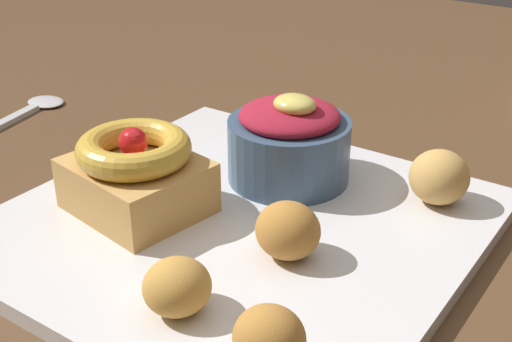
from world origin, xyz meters
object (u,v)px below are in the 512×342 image
(berry_ramekin, at_px, (289,142))
(fritter_front, at_px, (439,177))
(fritter_middle, at_px, (288,230))
(front_plate, at_px, (239,226))
(fritter_extra, at_px, (269,338))
(cake_slice, at_px, (136,173))
(fritter_back, at_px, (177,287))
(spoon, at_px, (28,111))

(berry_ramekin, xyz_separation_m, fritter_front, (0.11, 0.03, -0.01))
(berry_ramekin, xyz_separation_m, fritter_middle, (0.06, -0.09, -0.01))
(front_plate, bearing_deg, fritter_front, 44.27)
(fritter_middle, distance_m, fritter_extra, 0.10)
(cake_slice, xyz_separation_m, fritter_back, (0.10, -0.07, -0.01))
(fritter_front, bearing_deg, fritter_extra, -91.71)
(berry_ramekin, distance_m, fritter_middle, 0.11)
(berry_ramekin, xyz_separation_m, fritter_back, (0.04, -0.17, -0.01))
(front_plate, bearing_deg, spoon, 168.44)
(fritter_back, height_order, fritter_extra, fritter_extra)
(fritter_middle, bearing_deg, berry_ramekin, 121.99)
(berry_ramekin, height_order, fritter_back, berry_ramekin)
(berry_ramekin, relative_size, fritter_extra, 2.48)
(fritter_middle, height_order, spoon, fritter_middle)
(cake_slice, xyz_separation_m, fritter_front, (0.17, 0.13, -0.01))
(cake_slice, distance_m, fritter_middle, 0.12)
(fritter_front, height_order, spoon, fritter_front)
(fritter_middle, bearing_deg, cake_slice, -175.21)
(front_plate, relative_size, spoon, 2.40)
(fritter_back, relative_size, spoon, 0.31)
(berry_ramekin, distance_m, fritter_front, 0.11)
(fritter_extra, bearing_deg, front_plate, 131.85)
(fritter_front, bearing_deg, fritter_middle, -113.09)
(berry_ramekin, height_order, fritter_middle, berry_ramekin)
(cake_slice, relative_size, fritter_extra, 2.70)
(fritter_middle, bearing_deg, fritter_front, 66.91)
(fritter_middle, height_order, fritter_extra, fritter_middle)
(front_plate, xyz_separation_m, cake_slice, (-0.07, -0.03, 0.03))
(fritter_front, height_order, fritter_back, fritter_front)
(cake_slice, distance_m, spoon, 0.26)
(fritter_middle, distance_m, fritter_back, 0.08)
(berry_ramekin, distance_m, fritter_extra, 0.20)
(front_plate, relative_size, fritter_middle, 7.33)
(front_plate, height_order, spoon, front_plate)
(fritter_front, bearing_deg, cake_slice, -142.50)
(fritter_middle, relative_size, spoon, 0.33)
(fritter_extra, bearing_deg, berry_ramekin, 119.59)
(front_plate, distance_m, cake_slice, 0.08)
(front_plate, xyz_separation_m, spoon, (-0.30, 0.06, -0.00))
(front_plate, distance_m, spoon, 0.31)
(fritter_back, bearing_deg, berry_ramekin, 101.74)
(fritter_extra, bearing_deg, fritter_back, 173.70)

